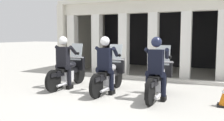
{
  "coord_description": "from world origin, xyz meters",
  "views": [
    {
      "loc": [
        2.86,
        -6.18,
        1.62
      ],
      "look_at": [
        0.0,
        0.33,
        0.88
      ],
      "focal_mm": 39.33,
      "sensor_mm": 36.0,
      "label": 1
    }
  ],
  "objects_px": {
    "motorcycle_center": "(110,74)",
    "police_officer_center": "(105,60)",
    "police_officer_left": "(64,58)",
    "police_officer_right": "(156,63)",
    "motorcycle_right": "(159,78)",
    "motorcycle_left": "(69,71)"
  },
  "relations": [
    {
      "from": "police_officer_center",
      "to": "police_officer_right",
      "type": "bearing_deg",
      "value": -5.49
    },
    {
      "from": "police_officer_left",
      "to": "police_officer_right",
      "type": "bearing_deg",
      "value": -13.61
    },
    {
      "from": "motorcycle_center",
      "to": "motorcycle_right",
      "type": "height_order",
      "value": "same"
    },
    {
      "from": "motorcycle_left",
      "to": "police_officer_right",
      "type": "xyz_separation_m",
      "value": [
        2.88,
        -0.49,
        0.44
      ]
    },
    {
      "from": "motorcycle_left",
      "to": "police_officer_right",
      "type": "bearing_deg",
      "value": -19.17
    },
    {
      "from": "police_officer_center",
      "to": "motorcycle_right",
      "type": "distance_m",
      "value": 1.52
    },
    {
      "from": "police_officer_left",
      "to": "police_officer_right",
      "type": "distance_m",
      "value": 2.89
    },
    {
      "from": "motorcycle_left",
      "to": "motorcycle_center",
      "type": "height_order",
      "value": "same"
    },
    {
      "from": "motorcycle_center",
      "to": "motorcycle_right",
      "type": "relative_size",
      "value": 1.0
    },
    {
      "from": "police_officer_left",
      "to": "motorcycle_center",
      "type": "xyz_separation_m",
      "value": [
        1.44,
        0.17,
        -0.44
      ]
    },
    {
      "from": "police_officer_left",
      "to": "police_officer_center",
      "type": "relative_size",
      "value": 1.0
    },
    {
      "from": "police_officer_center",
      "to": "motorcycle_right",
      "type": "xyz_separation_m",
      "value": [
        1.44,
        0.19,
        -0.44
      ]
    },
    {
      "from": "motorcycle_left",
      "to": "motorcycle_right",
      "type": "height_order",
      "value": "same"
    },
    {
      "from": "police_officer_left",
      "to": "police_officer_center",
      "type": "xyz_separation_m",
      "value": [
        1.44,
        -0.11,
        0.0
      ]
    },
    {
      "from": "police_officer_center",
      "to": "motorcycle_right",
      "type": "height_order",
      "value": "police_officer_center"
    },
    {
      "from": "motorcycle_left",
      "to": "police_officer_left",
      "type": "xyz_separation_m",
      "value": [
        -0.0,
        -0.28,
        0.44
      ]
    },
    {
      "from": "motorcycle_left",
      "to": "police_officer_left",
      "type": "distance_m",
      "value": 0.52
    },
    {
      "from": "motorcycle_left",
      "to": "police_officer_left",
      "type": "height_order",
      "value": "police_officer_left"
    },
    {
      "from": "motorcycle_center",
      "to": "police_officer_right",
      "type": "xyz_separation_m",
      "value": [
        1.44,
        -0.38,
        0.44
      ]
    },
    {
      "from": "police_officer_center",
      "to": "police_officer_right",
      "type": "xyz_separation_m",
      "value": [
        1.44,
        -0.1,
        0.0
      ]
    },
    {
      "from": "motorcycle_left",
      "to": "motorcycle_center",
      "type": "xyz_separation_m",
      "value": [
        1.44,
        -0.11,
        0.0
      ]
    },
    {
      "from": "motorcycle_center",
      "to": "police_officer_center",
      "type": "distance_m",
      "value": 0.52
    }
  ]
}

